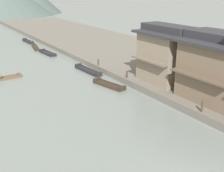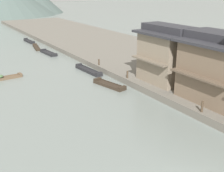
{
  "view_description": "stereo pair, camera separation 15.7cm",
  "coord_description": "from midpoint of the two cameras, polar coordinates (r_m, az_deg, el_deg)",
  "views": [
    {
      "loc": [
        -10.46,
        -7.88,
        10.68
      ],
      "look_at": [
        2.56,
        13.13,
        2.07
      ],
      "focal_mm": 46.23,
      "sensor_mm": 36.0,
      "label": 1
    },
    {
      "loc": [
        -10.33,
        -7.96,
        10.68
      ],
      "look_at": [
        2.56,
        13.13,
        2.07
      ],
      "focal_mm": 46.23,
      "sensor_mm": 36.0,
      "label": 2
    }
  ],
  "objects": [
    {
      "name": "house_waterfront_tall",
      "position": [
        31.71,
        10.82,
        6.19
      ],
      "size": [
        5.19,
        6.12,
        6.14
      ],
      "color": "gray",
      "rests_on": "riverbank_right"
    },
    {
      "name": "boat_midriver_upstream",
      "position": [
        37.93,
        -4.55,
        3.07
      ],
      "size": [
        1.31,
        5.55,
        0.54
      ],
      "color": "#232326",
      "rests_on": "ground"
    },
    {
      "name": "boat_moored_second",
      "position": [
        32.3,
        -0.4,
        0.21
      ],
      "size": [
        1.97,
        4.53,
        0.5
      ],
      "color": "#33281E",
      "rests_on": "ground"
    },
    {
      "name": "boat_moored_nearest",
      "position": [
        49.06,
        -12.34,
        6.38
      ],
      "size": [
        1.44,
        4.79,
        0.48
      ],
      "color": "#232326",
      "rests_on": "ground"
    },
    {
      "name": "mooring_post_dock_mid",
      "position": [
        32.9,
        3.2,
        2.29
      ],
      "size": [
        0.2,
        0.2,
        0.83
      ],
      "primitive_type": "cylinder",
      "color": "#473828",
      "rests_on": "riverbank_right"
    },
    {
      "name": "house_waterfront_second",
      "position": [
        27.76,
        20.99,
        3.37
      ],
      "size": [
        6.42,
        7.01,
        6.14
      ],
      "color": "#75604C",
      "rests_on": "riverbank_right"
    },
    {
      "name": "boat_moored_third",
      "position": [
        54.35,
        -14.63,
        7.39
      ],
      "size": [
        1.77,
        5.42,
        0.39
      ],
      "color": "#33281E",
      "rests_on": "ground"
    },
    {
      "name": "boat_midriver_drifting",
      "position": [
        60.52,
        -15.99,
        8.48
      ],
      "size": [
        1.0,
        4.72,
        0.54
      ],
      "color": "#232326",
      "rests_on": "ground"
    },
    {
      "name": "riverbank_right",
      "position": [
        47.45,
        3.57,
        6.6
      ],
      "size": [
        18.0,
        110.0,
        0.71
      ],
      "primitive_type": "cube",
      "color": "#6B665B",
      "rests_on": "ground"
    },
    {
      "name": "mooring_post_dock_near",
      "position": [
        25.15,
        17.57,
        -3.89
      ],
      "size": [
        0.2,
        0.2,
        0.98
      ],
      "primitive_type": "cylinder",
      "color": "#473828",
      "rests_on": "riverbank_right"
    },
    {
      "name": "mooring_post_dock_far",
      "position": [
        38.4,
        -2.49,
        4.75
      ],
      "size": [
        0.2,
        0.2,
        0.8
      ],
      "primitive_type": "cylinder",
      "color": "#473828",
      "rests_on": "riverbank_right"
    }
  ]
}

